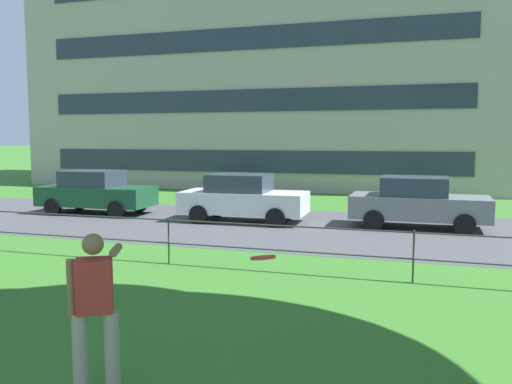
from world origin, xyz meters
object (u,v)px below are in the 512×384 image
object	(u,v)px
car_dark_green_far_left	(96,192)
apartment_building_background	(275,53)
person_thrower	(95,309)
frisbee	(263,258)
car_white_far_right	(243,198)
car_grey_right	(418,202)

from	to	relation	value
car_dark_green_far_left	apartment_building_background	distance (m)	16.98
person_thrower	frisbee	size ratio (longest dim) A/B	4.56
apartment_building_background	person_thrower	bearing A→B (deg)	-78.35
person_thrower	apartment_building_background	distance (m)	28.33
car_dark_green_far_left	apartment_building_background	bearing A→B (deg)	81.20
car_dark_green_far_left	person_thrower	bearing A→B (deg)	-55.77
frisbee	person_thrower	bearing A→B (deg)	-159.10
person_thrower	apartment_building_background	world-z (taller)	apartment_building_background
car_dark_green_far_left	car_white_far_right	world-z (taller)	same
person_thrower	car_dark_green_far_left	xyz separation A→B (m)	(-7.92, 11.64, -0.16)
car_white_far_right	apartment_building_background	distance (m)	17.27
person_thrower	car_grey_right	world-z (taller)	person_thrower
car_grey_right	apartment_building_background	bearing A→B (deg)	119.86
apartment_building_background	car_white_far_right	bearing A→B (deg)	-78.17
apartment_building_background	frisbee	bearing A→B (deg)	-74.73
frisbee	car_dark_green_far_left	bearing A→B (deg)	130.92
frisbee	car_grey_right	distance (m)	11.40
person_thrower	car_dark_green_far_left	bearing A→B (deg)	124.23
car_dark_green_far_left	apartment_building_background	xyz separation A→B (m)	(2.37, 15.29, 7.00)
car_grey_right	person_thrower	bearing A→B (deg)	-104.44
car_white_far_right	apartment_building_background	size ratio (longest dim) A/B	0.15
car_grey_right	apartment_building_background	size ratio (longest dim) A/B	0.15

